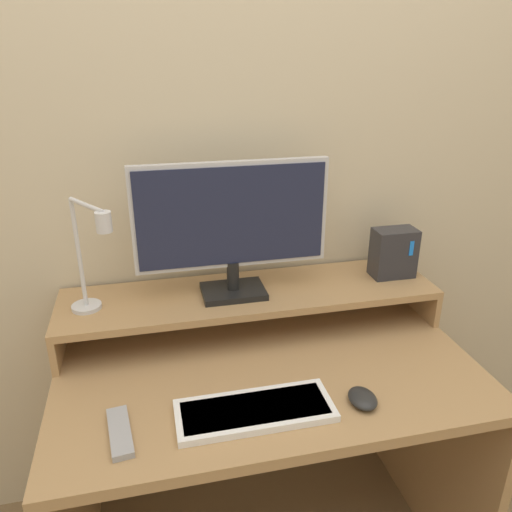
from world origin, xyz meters
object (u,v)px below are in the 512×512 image
Objects in this scene: mouse at (363,398)px; monitor at (232,223)px; router_dock at (393,253)px; remote_control at (120,432)px; desk_lamp at (90,260)px; keyboard at (255,410)px.

monitor is at bearing 120.18° from mouse.
router_dock reaches higher than remote_control.
monitor is at bearing 7.05° from desk_lamp.
router_dock is 0.42× the size of keyboard.
monitor is 1.49× the size of keyboard.
mouse is at bearing -59.82° from monitor.
desk_lamp is 2.07× the size of router_dock.
keyboard is (-0.02, -0.39, -0.33)m from monitor.
mouse is at bearing -123.34° from router_dock.
mouse reaches higher than keyboard.
monitor reaches higher than router_dock.
desk_lamp reaches higher than router_dock.
remote_control is (-0.85, -0.40, -0.19)m from router_dock.
keyboard is at bearing -43.48° from desk_lamp.
keyboard is (-0.54, -0.40, -0.19)m from router_dock.
keyboard is 0.26m from mouse.
remote_control is (0.05, -0.34, -0.28)m from desk_lamp.
router_dock is at bearing 36.70° from keyboard.
monitor is 0.51m from keyboard.
monitor reaches higher than mouse.
remote_control is at bearing -81.17° from desk_lamp.
desk_lamp is at bearing -172.95° from monitor.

